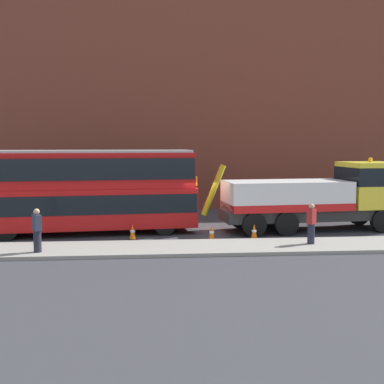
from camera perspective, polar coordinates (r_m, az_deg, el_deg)
The scene contains 10 objects.
ground_plane at distance 24.12m, azimuth 1.89°, elevation -4.65°, with size 120.00×120.00×0.00m, color #38383D.
near_kerb at distance 20.02m, azimuth 3.29°, elevation -6.59°, with size 60.00×2.80×0.15m, color gray.
building_facade at distance 32.60m, azimuth 0.13°, elevation 12.28°, with size 60.00×1.50×16.00m.
recovery_tow_truck at distance 24.94m, azimuth 14.96°, elevation -0.42°, with size 10.23×3.47×3.67m.
double_decker_bus at distance 23.64m, azimuth -13.03°, elevation 0.45°, with size 11.19×3.58×4.06m.
pedestrian_onlooker at distance 19.56m, azimuth -17.98°, elevation -4.43°, with size 0.43×0.48×1.71m.
pedestrian_bystander at distance 20.78m, azimuth 14.03°, elevation -3.74°, with size 0.47×0.47×1.71m.
traffic_cone_near_bus at distance 22.02m, azimuth -7.09°, elevation -4.79°, with size 0.36×0.36×0.72m.
traffic_cone_midway at distance 21.64m, azimuth 2.36°, elevation -4.93°, with size 0.36×0.36×0.72m.
traffic_cone_near_truck at distance 22.07m, azimuth 7.41°, elevation -4.77°, with size 0.36×0.36×0.72m.
Camera 1 is at (-2.75, -23.57, 4.33)m, focal length 44.75 mm.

